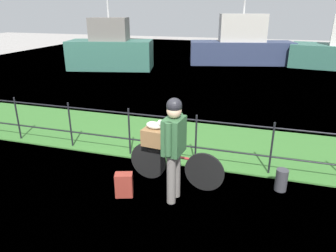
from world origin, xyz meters
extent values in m
plane|color=#9E9993|center=(0.00, 0.00, 0.00)|extent=(60.00, 60.00, 0.00)
cube|color=#38702D|center=(0.00, 2.85, 0.01)|extent=(27.00, 2.40, 0.03)
plane|color=#426684|center=(0.00, 11.78, 0.00)|extent=(30.00, 30.00, 0.00)
cylinder|color=black|center=(-3.46, 1.81, 0.51)|extent=(0.04, 0.04, 1.02)
cylinder|color=black|center=(-2.08, 1.81, 0.51)|extent=(0.04, 0.04, 1.02)
cylinder|color=black|center=(-0.69, 1.81, 0.51)|extent=(0.04, 0.04, 1.02)
cylinder|color=black|center=(0.69, 1.81, 0.51)|extent=(0.04, 0.04, 1.02)
cylinder|color=black|center=(2.08, 1.81, 0.51)|extent=(0.04, 0.04, 1.02)
cylinder|color=black|center=(0.00, 1.81, 0.36)|extent=(18.00, 0.03, 0.03)
cylinder|color=black|center=(0.00, 1.81, 0.92)|extent=(18.00, 0.03, 0.03)
cylinder|color=black|center=(1.03, 0.94, 0.34)|extent=(0.68, 0.12, 0.67)
cylinder|color=black|center=(0.00, 1.05, 0.34)|extent=(0.68, 0.12, 0.67)
cylinder|color=#9E2D2D|center=(0.52, 0.99, 0.52)|extent=(0.81, 0.13, 0.04)
cube|color=black|center=(0.12, 1.03, 0.57)|extent=(0.21, 0.11, 0.06)
cube|color=slate|center=(0.12, 1.03, 0.67)|extent=(0.37, 0.20, 0.02)
cube|color=brown|center=(0.12, 1.03, 0.82)|extent=(0.40, 0.34, 0.29)
ellipsoid|color=silver|center=(0.12, 1.03, 1.03)|extent=(0.29, 0.17, 0.13)
sphere|color=silver|center=(0.24, 1.02, 1.09)|extent=(0.11, 0.11, 0.11)
cylinder|color=slate|center=(0.63, 0.63, 0.41)|extent=(0.14, 0.14, 0.82)
cylinder|color=slate|center=(0.61, 0.43, 0.41)|extent=(0.14, 0.14, 0.82)
cube|color=#2D5633|center=(0.62, 0.53, 1.10)|extent=(0.30, 0.43, 0.56)
cylinder|color=#2D5633|center=(0.64, 0.75, 1.13)|extent=(0.10, 0.10, 0.50)
cylinder|color=#2D5633|center=(0.60, 0.31, 1.13)|extent=(0.10, 0.10, 0.50)
sphere|color=tan|center=(0.62, 0.53, 1.49)|extent=(0.22, 0.22, 0.22)
sphere|color=black|center=(0.62, 0.53, 1.57)|extent=(0.23, 0.23, 0.23)
cube|color=maroon|center=(-0.18, 0.38, 0.20)|extent=(0.32, 0.26, 0.40)
cylinder|color=#38383D|center=(2.27, 1.31, 0.19)|extent=(0.20, 0.20, 0.38)
cube|color=#2D3856|center=(0.51, 14.15, 0.60)|extent=(5.71, 2.92, 1.20)
cube|color=#B7B2A8|center=(0.51, 14.15, 1.91)|extent=(2.61, 1.70, 1.41)
cube|color=#336656|center=(-5.59, 10.70, 0.70)|extent=(4.39, 2.64, 1.40)
cube|color=slate|center=(-5.59, 10.70, 1.93)|extent=(2.03, 1.60, 1.07)
camera|label=1|loc=(1.78, -3.58, 2.87)|focal=33.23mm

